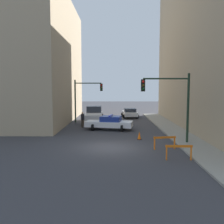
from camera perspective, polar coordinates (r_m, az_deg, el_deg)
The scene contains 12 objects.
ground_plane at distance 18.00m, azimuth -0.60°, elevation -8.08°, with size 120.00×120.00×0.00m, color #38383D.
sidewalk_right at distance 18.92m, azimuth 18.70°, elevation -7.51°, with size 2.40×44.00×0.12m.
building_corner_left at distance 33.96m, azimuth -21.24°, elevation 10.72°, with size 14.00×20.00×15.03m.
traffic_light_near at distance 19.25m, azimuth 13.70°, elevation 3.28°, with size 3.64×0.35×5.20m.
traffic_light_far at distance 30.62m, azimuth -6.39°, elevation 3.95°, with size 3.44×0.35×5.20m.
police_car at distance 25.20m, azimuth -0.58°, elevation -2.46°, with size 4.96×2.90×1.52m.
white_truck at distance 31.42m, azimuth -4.18°, elevation -0.55°, with size 2.73×5.45×1.90m.
parked_car_near at distance 35.70m, azimuth 4.09°, elevation -0.18°, with size 2.42×4.39×1.31m.
pedestrian_crossing at distance 26.90m, azimuth -6.74°, elevation -1.70°, with size 0.47×0.47×1.66m.
barrier_front at distance 15.31m, azimuth 15.04°, elevation -8.34°, with size 1.60×0.16×0.90m.
barrier_mid at distance 17.70m, azimuth 11.94°, elevation -6.39°, with size 1.59×0.39×0.90m.
traffic_cone at distance 20.74m, azimuth 6.27°, elevation -5.39°, with size 0.36×0.36×0.66m.
Camera 1 is at (0.31, -17.48, 4.25)m, focal length 40.00 mm.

